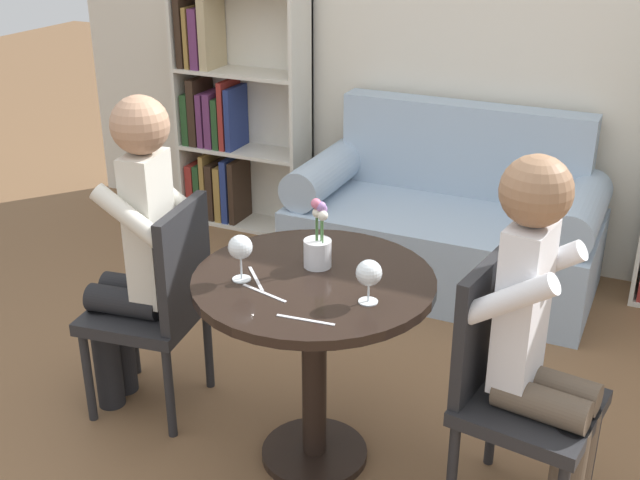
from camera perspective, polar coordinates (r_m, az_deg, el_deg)
name	(u,v)px	position (r m, az deg, el deg)	size (l,w,h in m)	color
ground_plane	(314,456)	(3.16, -0.39, -15.08)	(16.00, 16.00, 0.00)	brown
back_wall	(481,17)	(4.46, 11.40, 15.30)	(5.20, 0.05, 2.70)	silver
round_table	(314,322)	(2.82, -0.43, -5.85)	(0.84, 0.84, 0.76)	black
couch	(445,227)	(4.34, 8.91, 0.95)	(1.59, 0.80, 0.92)	#9EB2C6
bookshelf_left	(230,118)	(5.02, -6.45, 8.60)	(0.82, 0.28, 1.46)	silver
chair_left	(160,300)	(3.22, -11.28, -4.21)	(0.47, 0.47, 0.90)	#232326
chair_right	(510,383)	(2.74, 13.39, -9.86)	(0.48, 0.48, 0.90)	#232326
person_left	(135,249)	(3.16, -13.01, -0.61)	(0.44, 0.38, 1.31)	black
person_right	(542,338)	(2.60, 15.50, -6.73)	(0.45, 0.38, 1.28)	brown
wine_glass_left	(240,249)	(2.69, -5.69, -0.61)	(0.08, 0.08, 0.16)	white
wine_glass_right	(369,274)	(2.54, 3.50, -2.45)	(0.09, 0.09, 0.15)	white
flower_vase	(318,245)	(2.78, -0.14, -0.33)	(0.10, 0.10, 0.26)	silver
knife_left_setting	(256,279)	(2.74, -4.58, -2.75)	(0.14, 0.15, 0.00)	silver
fork_left_setting	(264,293)	(2.64, -3.98, -3.78)	(0.19, 0.06, 0.00)	silver
knife_right_setting	(305,320)	(2.48, -1.04, -5.70)	(0.19, 0.03, 0.00)	silver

